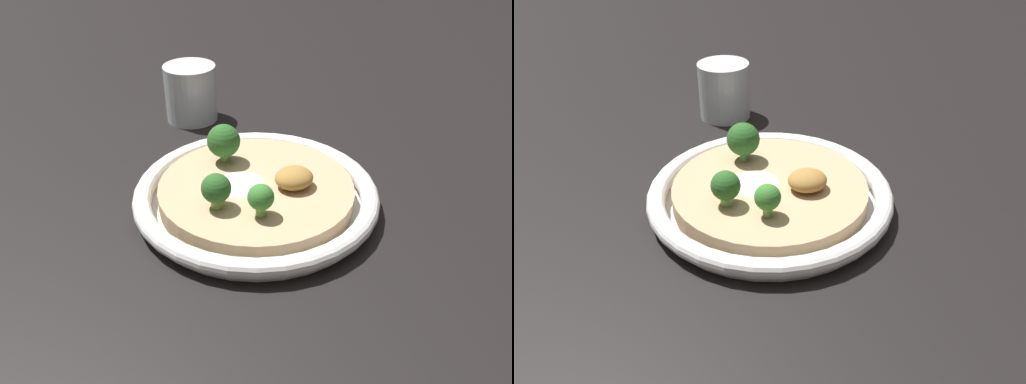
% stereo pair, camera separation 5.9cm
% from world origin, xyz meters
% --- Properties ---
extents(ground_plane, '(6.00, 6.00, 0.00)m').
position_xyz_m(ground_plane, '(0.00, 0.00, 0.00)').
color(ground_plane, black).
extents(risotto_bowl, '(0.29, 0.29, 0.03)m').
position_xyz_m(risotto_bowl, '(0.00, 0.00, 0.02)').
color(risotto_bowl, white).
rests_on(risotto_bowl, ground_plane).
extents(cheese_sprinkle, '(0.06, 0.06, 0.01)m').
position_xyz_m(cheese_sprinkle, '(-0.02, 0.01, 0.04)').
color(cheese_sprinkle, white).
rests_on(cheese_sprinkle, risotto_bowl).
extents(crispy_onion_garnish, '(0.05, 0.04, 0.02)m').
position_xyz_m(crispy_onion_garnish, '(0.04, -0.02, 0.04)').
color(crispy_onion_garnish, '#A37538').
rests_on(crispy_onion_garnish, risotto_bowl).
extents(broccoli_left, '(0.03, 0.03, 0.04)m').
position_xyz_m(broccoli_left, '(-0.06, -0.03, 0.05)').
color(broccoli_left, '#84A856').
rests_on(broccoli_left, risotto_bowl).
extents(broccoli_front, '(0.03, 0.03, 0.04)m').
position_xyz_m(broccoli_front, '(-0.02, -0.06, 0.05)').
color(broccoli_front, '#759E4C').
rests_on(broccoli_front, risotto_bowl).
extents(broccoli_back_left, '(0.04, 0.04, 0.05)m').
position_xyz_m(broccoli_back_left, '(-0.02, 0.06, 0.06)').
color(broccoli_back_left, '#668E47').
rests_on(broccoli_back_left, risotto_bowl).
extents(drinking_glass, '(0.08, 0.08, 0.09)m').
position_xyz_m(drinking_glass, '(-0.00, 0.26, 0.04)').
color(drinking_glass, silver).
rests_on(drinking_glass, ground_plane).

